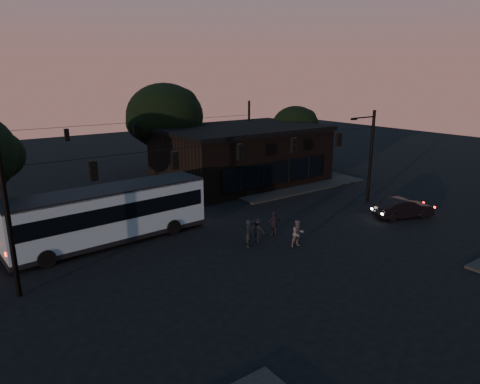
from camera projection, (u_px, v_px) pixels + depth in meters
ground at (281, 257)px, 24.60m from camera, size 120.00×120.00×0.00m
sidewalk_far_right at (278, 180)px, 42.32m from camera, size 14.00×10.00×0.15m
building at (241, 154)px, 41.44m from camera, size 15.40×10.41×5.40m
tree_behind at (165, 116)px, 42.34m from camera, size 7.60×7.60×9.43m
tree_right at (295, 126)px, 47.66m from camera, size 5.20×5.20×6.86m
signal_rig_near at (240, 170)px, 26.53m from camera, size 26.24×0.30×7.50m
signal_rig_far at (136, 142)px, 39.02m from camera, size 26.24×0.30×7.50m
bus at (110, 212)px, 26.38m from camera, size 12.39×3.49×3.46m
car at (403, 208)px, 31.31m from camera, size 4.61×2.93×1.43m
pedestrian_a at (249, 233)px, 25.91m from camera, size 0.74×0.68×1.70m
pedestrian_b at (298, 234)px, 25.87m from camera, size 0.92×0.77×1.69m
pedestrian_c at (274, 224)px, 27.71m from camera, size 1.02×0.60×1.62m
pedestrian_d at (257, 230)px, 26.68m from camera, size 1.11×1.10×1.53m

